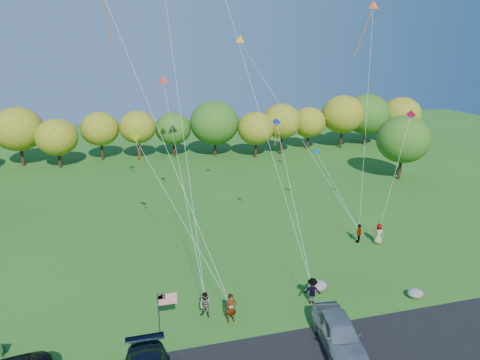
{
  "coord_description": "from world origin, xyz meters",
  "views": [
    {
      "loc": [
        -6.26,
        -19.43,
        14.95
      ],
      "look_at": [
        0.49,
        6.0,
        6.65
      ],
      "focal_mm": 32.0,
      "sensor_mm": 36.0,
      "label": 1
    }
  ],
  "objects_px": {
    "flyer_c": "(312,291)",
    "flyer_d": "(359,233)",
    "minivan_silver": "(339,333)",
    "flyer_a": "(231,308)",
    "flyer_e": "(379,234)",
    "flyer_b": "(206,305)"
  },
  "relations": [
    {
      "from": "flyer_b",
      "to": "flyer_c",
      "type": "xyz_separation_m",
      "value": [
        6.47,
        -0.29,
        0.06
      ]
    },
    {
      "from": "flyer_d",
      "to": "flyer_c",
      "type": "bearing_deg",
      "value": 0.65
    },
    {
      "from": "minivan_silver",
      "to": "flyer_d",
      "type": "height_order",
      "value": "minivan_silver"
    },
    {
      "from": "flyer_a",
      "to": "flyer_e",
      "type": "height_order",
      "value": "flyer_a"
    },
    {
      "from": "flyer_c",
      "to": "flyer_e",
      "type": "xyz_separation_m",
      "value": [
        8.42,
        6.22,
        0.01
      ]
    },
    {
      "from": "minivan_silver",
      "to": "flyer_e",
      "type": "height_order",
      "value": "minivan_silver"
    },
    {
      "from": "flyer_c",
      "to": "flyer_e",
      "type": "bearing_deg",
      "value": -128.11
    },
    {
      "from": "flyer_d",
      "to": "minivan_silver",
      "type": "bearing_deg",
      "value": 12.45
    },
    {
      "from": "minivan_silver",
      "to": "flyer_c",
      "type": "distance_m",
      "value": 4.07
    },
    {
      "from": "minivan_silver",
      "to": "flyer_c",
      "type": "relative_size",
      "value": 2.87
    },
    {
      "from": "flyer_a",
      "to": "flyer_d",
      "type": "relative_size",
      "value": 1.13
    },
    {
      "from": "flyer_c",
      "to": "flyer_e",
      "type": "height_order",
      "value": "flyer_e"
    },
    {
      "from": "minivan_silver",
      "to": "flyer_d",
      "type": "distance_m",
      "value": 13.17
    },
    {
      "from": "flyer_c",
      "to": "flyer_d",
      "type": "height_order",
      "value": "flyer_c"
    },
    {
      "from": "flyer_a",
      "to": "flyer_b",
      "type": "bearing_deg",
      "value": 141.42
    },
    {
      "from": "flyer_d",
      "to": "flyer_a",
      "type": "bearing_deg",
      "value": -12.34
    },
    {
      "from": "minivan_silver",
      "to": "flyer_d",
      "type": "bearing_deg",
      "value": 64.11
    },
    {
      "from": "minivan_silver",
      "to": "flyer_b",
      "type": "bearing_deg",
      "value": 152.89
    },
    {
      "from": "flyer_e",
      "to": "flyer_d",
      "type": "bearing_deg",
      "value": 13.75
    },
    {
      "from": "minivan_silver",
      "to": "flyer_a",
      "type": "height_order",
      "value": "flyer_a"
    },
    {
      "from": "minivan_silver",
      "to": "flyer_d",
      "type": "relative_size",
      "value": 3.09
    },
    {
      "from": "minivan_silver",
      "to": "flyer_e",
      "type": "bearing_deg",
      "value": 57.8
    }
  ]
}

